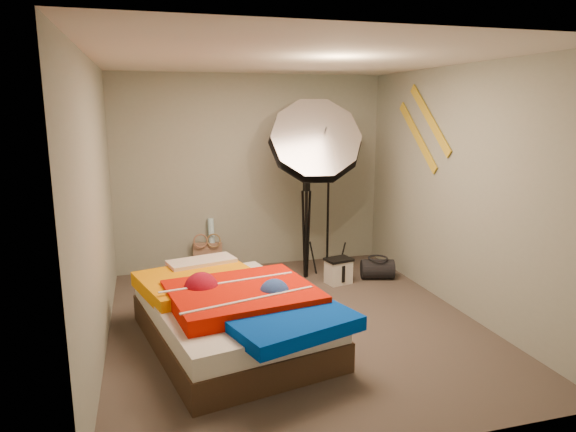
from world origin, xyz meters
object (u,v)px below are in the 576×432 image
object	(u,v)px
duffel_bag	(377,269)
camera_tripod	(306,223)
camera_case	(338,272)
bed	(232,313)
photo_umbrella	(315,144)
wrapping_roll	(212,245)
tote_bag	(208,257)

from	to	relation	value
duffel_bag	camera_tripod	size ratio (longest dim) A/B	0.33
camera_case	camera_tripod	distance (m)	0.71
camera_tripod	duffel_bag	bearing A→B (deg)	-19.72
bed	photo_umbrella	world-z (taller)	photo_umbrella
wrapping_roll	photo_umbrella	world-z (taller)	photo_umbrella
tote_bag	photo_umbrella	size ratio (longest dim) A/B	0.16
camera_case	tote_bag	bearing A→B (deg)	135.04
bed	photo_umbrella	bearing A→B (deg)	49.90
camera_case	bed	size ratio (longest dim) A/B	0.13
camera_case	camera_tripod	world-z (taller)	camera_tripod
tote_bag	bed	xyz separation A→B (m)	(-0.05, -2.16, 0.10)
camera_case	photo_umbrella	bearing A→B (deg)	119.51
wrapping_roll	bed	bearing A→B (deg)	-92.74
bed	camera_tripod	xyz separation A→B (m)	(1.19, 1.58, 0.41)
camera_tripod	tote_bag	bearing A→B (deg)	152.84
bed	wrapping_roll	bearing A→B (deg)	87.26
duffel_bag	photo_umbrella	world-z (taller)	photo_umbrella
wrapping_roll	duffel_bag	size ratio (longest dim) A/B	1.72
duffel_bag	photo_umbrella	distance (m)	1.73
tote_bag	photo_umbrella	distance (m)	2.02
photo_umbrella	bed	bearing A→B (deg)	-130.10
wrapping_roll	camera_tripod	world-z (taller)	camera_tripod
bed	photo_umbrella	size ratio (longest dim) A/B	0.97
camera_tripod	bed	bearing A→B (deg)	-127.08
tote_bag	photo_umbrella	xyz separation A→B (m)	(1.22, -0.66, 1.48)
camera_case	bed	xyz separation A→B (m)	(-1.50, -1.25, 0.14)
bed	tote_bag	bearing A→B (deg)	88.77
wrapping_roll	photo_umbrella	size ratio (longest dim) A/B	0.30
wrapping_roll	camera_tripod	xyz separation A→B (m)	(1.09, -0.59, 0.35)
duffel_bag	bed	xyz separation A→B (m)	(-2.02, -1.28, 0.16)
bed	camera_tripod	bearing A→B (deg)	52.92
duffel_bag	photo_umbrella	size ratio (longest dim) A/B	0.17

